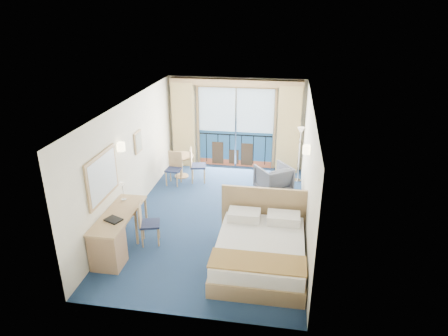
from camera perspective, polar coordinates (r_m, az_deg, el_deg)
floor at (r=9.46m, az=-1.03°, el=-6.99°), size 6.50×6.50×0.00m
room_walls at (r=8.72m, az=-1.11°, el=3.22°), size 4.04×6.54×2.72m
balcony_door at (r=11.94m, az=1.66°, el=5.40°), size 2.36×0.03×2.52m
curtain_left at (r=12.05m, az=-5.76°, el=6.13°), size 0.65×0.22×2.55m
curtain_right at (r=11.66m, az=9.20°, el=5.39°), size 0.65×0.22×2.55m
pelmet at (r=11.48m, az=1.70°, el=12.10°), size 3.80×0.25×0.18m
mirror at (r=8.07m, az=-16.98°, el=-1.19°), size 0.05×1.25×0.95m
wall_print at (r=9.71m, az=-12.16°, el=3.66°), size 0.04×0.42×0.52m
sconce_left at (r=8.71m, az=-14.52°, el=2.96°), size 0.18×0.18×0.18m
sconce_right at (r=8.43m, az=11.79°, el=2.58°), size 0.18×0.18×0.18m
bed at (r=7.77m, az=5.23°, el=-11.55°), size 1.83×2.17×1.15m
nightstand at (r=9.08m, az=10.00°, el=-6.84°), size 0.39×0.38×0.52m
phone at (r=8.93m, az=10.40°, el=-5.22°), size 0.18×0.15×0.08m
armchair at (r=10.59m, az=7.07°, el=-1.53°), size 1.12×1.12×0.74m
floor_lamp at (r=11.05m, az=10.84°, el=3.83°), size 0.22×0.22×1.57m
desk at (r=8.03m, az=-15.95°, el=-10.12°), size 0.59×1.71×0.80m
desk_chair at (r=8.41m, az=-11.14°, el=-7.41°), size 0.50×0.50×0.93m
folder at (r=7.99m, az=-15.52°, el=-7.13°), size 0.38×0.34×0.03m
desk_lamp at (r=8.56m, az=-14.29°, el=-2.73°), size 0.11×0.11×0.41m
round_table at (r=11.45m, az=-6.16°, el=1.06°), size 0.72×0.72×0.65m
table_chair_a at (r=11.08m, az=-4.16°, el=0.69°), size 0.50×0.49×0.97m
table_chair_b at (r=11.04m, az=-7.13°, el=0.28°), size 0.42×0.43×0.90m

